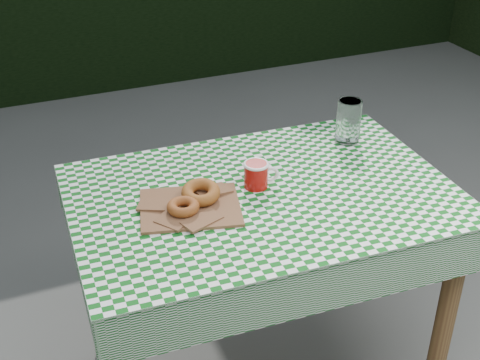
% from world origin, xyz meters
% --- Properties ---
extents(table, '(1.12, 0.77, 0.75)m').
position_xyz_m(table, '(-0.10, 0.11, 0.38)').
color(table, brown).
rests_on(table, ground).
extents(tablecloth, '(1.14, 0.79, 0.01)m').
position_xyz_m(tablecloth, '(-0.10, 0.11, 0.75)').
color(tablecloth, '#0D5515').
rests_on(tablecloth, table).
extents(paper_bag, '(0.32, 0.28, 0.01)m').
position_xyz_m(paper_bag, '(-0.32, 0.11, 0.76)').
color(paper_bag, brown).
rests_on(paper_bag, tablecloth).
extents(bagel_front, '(0.11, 0.11, 0.03)m').
position_xyz_m(bagel_front, '(-0.35, 0.08, 0.78)').
color(bagel_front, '#9C4920').
rests_on(bagel_front, paper_bag).
extents(bagel_back, '(0.15, 0.15, 0.03)m').
position_xyz_m(bagel_back, '(-0.28, 0.13, 0.79)').
color(bagel_back, '#9E5B20').
rests_on(bagel_back, paper_bag).
extents(coffee_mug, '(0.17, 0.17, 0.08)m').
position_xyz_m(coffee_mug, '(-0.10, 0.15, 0.80)').
color(coffee_mug, '#A90F0A').
rests_on(coffee_mug, tablecloth).
extents(drinking_glass, '(0.10, 0.10, 0.15)m').
position_xyz_m(drinking_glass, '(0.30, 0.30, 0.83)').
color(drinking_glass, white).
rests_on(drinking_glass, tablecloth).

